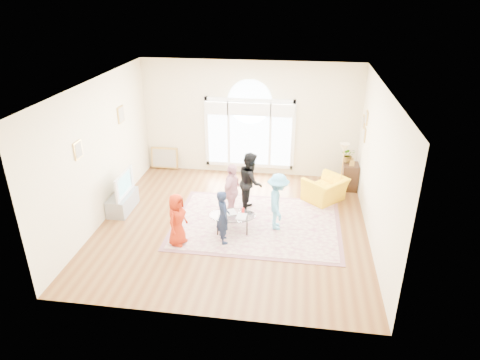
# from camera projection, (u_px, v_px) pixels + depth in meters

# --- Properties ---
(ground) EXTENTS (6.00, 6.00, 0.00)m
(ground) POSITION_uv_depth(u_px,v_px,m) (233.00, 224.00, 9.79)
(ground) COLOR brown
(ground) RESTS_ON ground
(room_shell) EXTENTS (6.00, 6.00, 6.00)m
(room_shell) POSITION_uv_depth(u_px,v_px,m) (249.00, 122.00, 11.67)
(room_shell) COLOR beige
(room_shell) RESTS_ON ground
(area_rug) EXTENTS (3.60, 2.60, 0.02)m
(area_rug) POSITION_uv_depth(u_px,v_px,m) (257.00, 223.00, 9.81)
(area_rug) COLOR beige
(area_rug) RESTS_ON ground
(rug_border) EXTENTS (3.80, 2.80, 0.01)m
(rug_border) POSITION_uv_depth(u_px,v_px,m) (257.00, 224.00, 9.81)
(rug_border) COLOR #7C4F53
(rug_border) RESTS_ON ground
(tv_console) EXTENTS (0.45, 1.00, 0.42)m
(tv_console) POSITION_uv_depth(u_px,v_px,m) (123.00, 202.00, 10.33)
(tv_console) COLOR gray
(tv_console) RESTS_ON ground
(television) EXTENTS (0.17, 1.00, 0.57)m
(television) POSITION_uv_depth(u_px,v_px,m) (121.00, 184.00, 10.12)
(television) COLOR black
(television) RESTS_ON tv_console
(coffee_table) EXTENTS (1.08, 0.76, 0.54)m
(coffee_table) POSITION_uv_depth(u_px,v_px,m) (233.00, 216.00, 9.35)
(coffee_table) COLOR silver
(coffee_table) RESTS_ON ground
(armchair) EXTENTS (1.25, 1.26, 0.62)m
(armchair) POSITION_uv_depth(u_px,v_px,m) (325.00, 189.00, 10.74)
(armchair) COLOR yellow
(armchair) RESTS_ON ground
(side_cabinet) EXTENTS (0.40, 0.50, 0.70)m
(side_cabinet) POSITION_uv_depth(u_px,v_px,m) (350.00, 177.00, 11.35)
(side_cabinet) COLOR black
(side_cabinet) RESTS_ON ground
(floor_lamp) EXTENTS (0.26, 0.26, 1.51)m
(floor_lamp) POSITION_uv_depth(u_px,v_px,m) (344.00, 152.00, 10.39)
(floor_lamp) COLOR black
(floor_lamp) RESTS_ON ground
(plant_pedestal) EXTENTS (0.20, 0.20, 0.70)m
(plant_pedestal) POSITION_uv_depth(u_px,v_px,m) (346.00, 174.00, 11.51)
(plant_pedestal) COLOR white
(plant_pedestal) RESTS_ON ground
(potted_plant) EXTENTS (0.37, 0.33, 0.40)m
(potted_plant) POSITION_uv_depth(u_px,v_px,m) (348.00, 155.00, 11.28)
(potted_plant) COLOR #33722D
(potted_plant) RESTS_ON plant_pedestal
(leaning_picture) EXTENTS (0.80, 0.14, 0.62)m
(leaning_picture) POSITION_uv_depth(u_px,v_px,m) (166.00, 169.00, 12.72)
(leaning_picture) COLOR tan
(leaning_picture) RESTS_ON ground
(child_red) EXTENTS (0.50, 0.63, 1.14)m
(child_red) POSITION_uv_depth(u_px,v_px,m) (177.00, 219.00, 8.83)
(child_red) COLOR #A9260C
(child_red) RESTS_ON area_rug
(child_navy) EXTENTS (0.43, 0.51, 1.18)m
(child_navy) POSITION_uv_depth(u_px,v_px,m) (223.00, 217.00, 8.88)
(child_navy) COLOR #17213C
(child_navy) RESTS_ON area_rug
(child_black) EXTENTS (0.64, 0.77, 1.45)m
(child_black) POSITION_uv_depth(u_px,v_px,m) (251.00, 182.00, 10.13)
(child_black) COLOR black
(child_black) RESTS_ON area_rug
(child_pink) EXTENTS (0.53, 0.85, 1.36)m
(child_pink) POSITION_uv_depth(u_px,v_px,m) (232.00, 192.00, 9.74)
(child_pink) COLOR pink
(child_pink) RESTS_ON area_rug
(child_blue) EXTENTS (0.58, 0.89, 1.30)m
(child_blue) POSITION_uv_depth(u_px,v_px,m) (278.00, 202.00, 9.36)
(child_blue) COLOR #55A8D3
(child_blue) RESTS_ON area_rug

